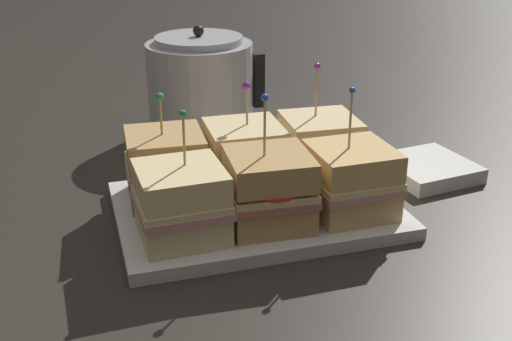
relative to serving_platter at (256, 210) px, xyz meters
The scene contains 10 objects.
ground_plane 0.01m from the serving_platter, ahead, with size 6.00×6.00×0.00m, color #2D2823.
serving_platter is the anchor object (origin of this frame).
sandwich_front_left 0.14m from the serving_platter, 152.78° to the right, with size 0.11×0.11×0.16m.
sandwich_front_center 0.08m from the serving_platter, 92.21° to the right, with size 0.12×0.12×0.18m.
sandwich_front_right 0.14m from the serving_platter, 26.56° to the right, with size 0.11×0.11×0.18m.
sandwich_back_left 0.14m from the serving_platter, 153.71° to the left, with size 0.12×0.12×0.16m.
sandwich_back_center 0.08m from the serving_platter, 87.55° to the left, with size 0.11×0.11×0.16m.
sandwich_back_right 0.14m from the serving_platter, 26.50° to the left, with size 0.12×0.12×0.18m.
kettle_steel 0.37m from the serving_platter, 89.46° to the left, with size 0.22×0.19×0.20m.
napkin_stack 0.31m from the serving_platter, 10.16° to the left, with size 0.15×0.15×0.02m.
Camera 1 is at (-0.23, -0.77, 0.42)m, focal length 45.00 mm.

